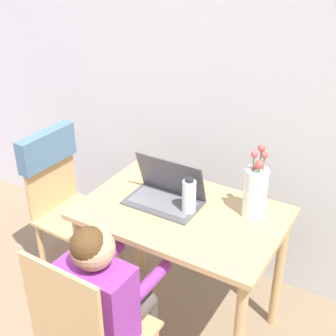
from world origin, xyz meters
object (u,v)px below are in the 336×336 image
at_px(chair_spare, 59,183).
at_px(flower_vase, 255,190).
at_px(water_bottle, 189,197).
at_px(laptop, 166,192).
at_px(person_seated, 105,292).

height_order(chair_spare, flower_vase, flower_vase).
bearing_deg(water_bottle, laptop, 166.23).
bearing_deg(flower_vase, person_seated, -119.95).
bearing_deg(person_seated, laptop, -84.79).
xyz_separation_m(laptop, water_bottle, (0.15, -0.04, 0.04)).
height_order(chair_spare, water_bottle, water_bottle).
relative_size(flower_vase, water_bottle, 1.87).
relative_size(chair_spare, flower_vase, 2.56).
height_order(chair_spare, person_seated, person_seated).
bearing_deg(laptop, flower_vase, 13.65).
xyz_separation_m(person_seated, water_bottle, (0.11, 0.53, 0.23)).
distance_m(chair_spare, laptop, 0.78).
bearing_deg(laptop, water_bottle, -14.17).
xyz_separation_m(person_seated, laptop, (-0.04, 0.57, 0.19)).
bearing_deg(flower_vase, chair_spare, -176.20).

